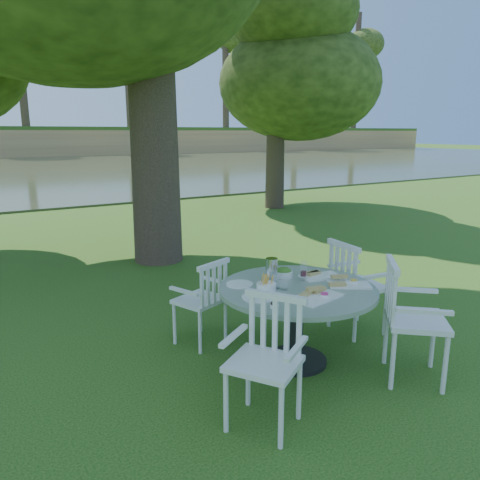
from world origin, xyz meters
The scene contains 8 objects.
ground centered at (0.00, 0.00, 0.00)m, with size 140.00×140.00×0.00m, color #1B3F0D.
table centered at (-0.24, -1.16, 0.58)m, with size 1.39×1.39×0.72m.
chair_ne centered at (0.64, -0.93, 0.57)m, with size 0.51×0.54×0.97m.
chair_nw centered at (-0.76, -0.40, 0.50)m, with size 0.55×0.53×0.86m.
chair_sw centered at (-0.95, -1.73, 0.55)m, with size 0.62×0.63×0.93m.
chair_se centered at (0.36, -1.83, 0.60)m, with size 0.70×0.70×1.01m.
tableware centered at (-0.28, -1.09, 0.76)m, with size 1.21×0.91×0.22m.
river centered at (0.00, 23.00, 0.00)m, with size 100.00×28.00×0.12m, color #323922.
Camera 1 is at (-2.73, -4.22, 2.05)m, focal length 35.00 mm.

